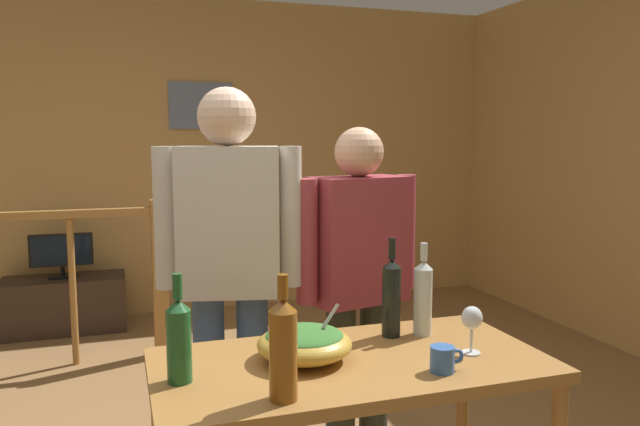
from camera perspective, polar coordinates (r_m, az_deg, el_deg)
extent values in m
cube|color=tan|center=(5.37, -15.03, 5.00)|extent=(6.14, 0.10, 2.63)
cube|color=slate|center=(5.35, -10.93, 9.68)|extent=(0.53, 0.03, 0.39)
cylinder|color=#9E6B33|center=(4.35, -21.83, -6.78)|extent=(0.04, 0.04, 0.97)
cylinder|color=#9E6B33|center=(4.35, -14.49, -6.50)|extent=(0.04, 0.04, 0.97)
cube|color=#9E6B33|center=(4.34, -14.52, -5.85)|extent=(0.10, 0.10, 1.07)
cube|color=#38281E|center=(5.19, -22.49, -7.78)|extent=(0.90, 0.40, 0.42)
cube|color=black|center=(5.14, -22.61, -5.42)|extent=(0.20, 0.12, 0.02)
cylinder|color=black|center=(5.13, -22.64, -4.88)|extent=(0.03, 0.03, 0.08)
cube|color=black|center=(5.07, -22.75, -3.15)|extent=(0.45, 0.06, 0.24)
cube|color=black|center=(5.04, -22.77, -3.21)|extent=(0.42, 0.01, 0.22)
cube|color=#9E6B33|center=(2.09, 2.87, -13.83)|extent=(1.28, 0.65, 0.04)
cylinder|color=#9E6B33|center=(2.72, 12.99, -17.61)|extent=(0.05, 0.05, 0.73)
ellipsoid|color=gold|center=(2.05, -1.44, -12.02)|extent=(0.31, 0.31, 0.10)
ellipsoid|color=#38702D|center=(2.04, -1.44, -11.26)|extent=(0.25, 0.25, 0.05)
cylinder|color=silver|center=(2.06, 0.24, -10.59)|extent=(0.12, 0.01, 0.16)
cylinder|color=silver|center=(2.18, 13.75, -12.41)|extent=(0.06, 0.06, 0.01)
cylinder|color=silver|center=(2.17, 13.78, -11.26)|extent=(0.01, 0.01, 0.09)
ellipsoid|color=silver|center=(2.15, 13.84, -9.36)|extent=(0.07, 0.07, 0.08)
cylinder|color=black|center=(2.28, 6.60, -8.15)|extent=(0.07, 0.07, 0.26)
cone|color=black|center=(2.24, 6.65, -4.63)|extent=(0.07, 0.07, 0.03)
cylinder|color=black|center=(2.23, 6.67, -3.27)|extent=(0.03, 0.03, 0.08)
cylinder|color=brown|center=(1.74, -3.41, -13.02)|extent=(0.08, 0.08, 0.25)
cone|color=brown|center=(1.70, -3.45, -8.48)|extent=(0.08, 0.08, 0.04)
cylinder|color=brown|center=(1.69, -3.46, -6.79)|extent=(0.03, 0.03, 0.07)
cylinder|color=silver|center=(2.31, 9.46, -8.10)|extent=(0.07, 0.07, 0.25)
cone|color=silver|center=(2.28, 9.53, -4.75)|extent=(0.07, 0.07, 0.03)
cylinder|color=silver|center=(2.27, 9.56, -3.56)|extent=(0.03, 0.03, 0.07)
cylinder|color=#1E5628|center=(1.91, -12.87, -11.90)|extent=(0.07, 0.07, 0.22)
cone|color=#1E5628|center=(1.87, -12.98, -8.25)|extent=(0.07, 0.07, 0.03)
cylinder|color=#1E5628|center=(1.86, -13.02, -6.62)|extent=(0.03, 0.03, 0.08)
cylinder|color=#3866B2|center=(2.00, 11.21, -13.09)|extent=(0.08, 0.08, 0.08)
torus|color=#3866B2|center=(2.02, 12.48, -12.77)|extent=(0.05, 0.01, 0.05)
cylinder|color=#3D5684|center=(2.72, -6.18, -16.08)|extent=(0.13, 0.13, 0.85)
cylinder|color=#3D5684|center=(2.73, -10.12, -16.06)|extent=(0.13, 0.13, 0.85)
cube|color=beige|center=(2.52, -8.44, -0.74)|extent=(0.44, 0.31, 0.60)
cylinder|color=beige|center=(2.52, -2.72, -0.33)|extent=(0.09, 0.09, 0.57)
cylinder|color=beige|center=(2.55, -14.11, -0.46)|extent=(0.09, 0.09, 0.57)
sphere|color=beige|center=(2.50, -8.62, 8.79)|extent=(0.23, 0.23, 0.23)
cylinder|color=#2D3323|center=(2.93, 4.96, -15.14)|extent=(0.13, 0.13, 0.77)
cylinder|color=#2D3323|center=(2.83, 1.91, -15.90)|extent=(0.13, 0.13, 0.77)
cube|color=#9E3842|center=(2.69, 3.57, -2.46)|extent=(0.46, 0.31, 0.55)
cylinder|color=#9E3842|center=(2.84, 7.86, -1.72)|extent=(0.09, 0.09, 0.52)
cylinder|color=#9E3842|center=(2.55, -1.21, -2.66)|extent=(0.09, 0.09, 0.52)
sphere|color=#D8A884|center=(2.66, 3.63, 5.65)|extent=(0.21, 0.21, 0.21)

